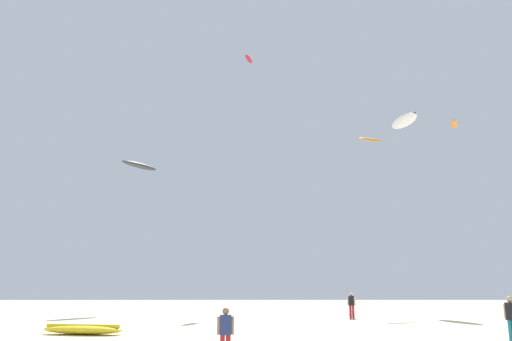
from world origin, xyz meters
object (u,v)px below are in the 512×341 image
object	(u,v)px
kite_aloft_0	(371,140)
kite_aloft_2	(404,121)
kite_aloft_4	(249,59)
person_left	(351,303)
person_midground	(511,316)
kite_aloft_1	(139,166)
kite_grounded_near	(83,330)
kite_aloft_5	(454,124)
person_foreground	(226,330)

from	to	relation	value
kite_aloft_0	kite_aloft_2	size ratio (longest dim) A/B	0.55
kite_aloft_4	person_left	bearing A→B (deg)	-67.82
person_midground	kite_aloft_1	world-z (taller)	kite_aloft_1
kite_grounded_near	kite_aloft_2	xyz separation A→B (m)	(22.08, 21.26, 17.09)
kite_aloft_1	person_left	bearing A→B (deg)	-30.50
person_left	kite_aloft_5	size ratio (longest dim) A/B	0.78
person_midground	person_foreground	bearing A→B (deg)	-6.17
person_midground	kite_aloft_0	world-z (taller)	kite_aloft_0
kite_aloft_0	kite_aloft_4	size ratio (longest dim) A/B	1.05
person_midground	kite_grounded_near	bearing A→B (deg)	-39.10
person_left	kite_aloft_2	bearing A→B (deg)	173.32
kite_aloft_5	kite_aloft_2	bearing A→B (deg)	134.07
person_left	kite_aloft_0	world-z (taller)	kite_aloft_0
kite_grounded_near	kite_aloft_0	distance (m)	29.66
kite_aloft_2	kite_aloft_4	xyz separation A→B (m)	(-14.82, 6.31, 9.32)
person_foreground	kite_aloft_1	distance (m)	31.96
person_left	kite_aloft_1	size ratio (longest dim) A/B	0.40
kite_aloft_1	kite_aloft_2	xyz separation A→B (m)	(24.64, 1.00, 4.63)
kite_aloft_4	kite_aloft_5	distance (m)	23.20
person_left	kite_aloft_2	size ratio (longest dim) A/B	0.38
person_left	kite_grounded_near	xyz separation A→B (m)	(-14.28, -10.35, -0.76)
person_foreground	kite_aloft_0	xyz separation A→B (m)	(11.24, 26.41, 13.74)
person_midground	kite_aloft_5	distance (m)	27.22
kite_aloft_2	kite_aloft_5	distance (m)	4.95
person_foreground	person_left	size ratio (longest dim) A/B	0.93
kite_aloft_1	kite_aloft_4	distance (m)	18.56
kite_aloft_5	kite_aloft_4	bearing A→B (deg)	151.80
kite_grounded_near	person_midground	bearing A→B (deg)	-11.62
person_foreground	kite_grounded_near	distance (m)	10.51
kite_aloft_2	kite_aloft_5	world-z (taller)	kite_aloft_2
person_midground	kite_aloft_4	xyz separation A→B (m)	(-10.52, 31.23, 25.58)
person_foreground	kite_grounded_near	size ratio (longest dim) A/B	0.39
kite_grounded_near	kite_aloft_0	bearing A→B (deg)	45.58
kite_aloft_2	kite_aloft_4	world-z (taller)	kite_aloft_4
kite_grounded_near	kite_aloft_4	xyz separation A→B (m)	(7.26, 27.57, 26.41)
person_left	kite_aloft_1	distance (m)	22.77
person_foreground	person_midground	size ratio (longest dim) A/B	0.87
person_left	kite_aloft_2	distance (m)	21.13
person_foreground	person_left	distance (m)	19.69
kite_aloft_4	kite_aloft_5	xyz separation A→B (m)	(18.13, -9.72, -10.73)
kite_grounded_near	kite_aloft_4	size ratio (longest dim) A/B	1.72
person_left	kite_aloft_4	bearing A→B (deg)	-128.94
kite_grounded_near	kite_aloft_4	distance (m)	38.86
person_foreground	kite_aloft_2	world-z (taller)	kite_aloft_2
kite_grounded_near	kite_aloft_0	xyz separation A→B (m)	(18.14, 18.50, 14.43)
kite_aloft_1	kite_aloft_0	bearing A→B (deg)	-4.86
kite_grounded_near	kite_aloft_1	world-z (taller)	kite_aloft_1
person_left	kite_aloft_2	world-z (taller)	kite_aloft_2
person_left	kite_aloft_5	bearing A→B (deg)	152.93
kite_aloft_1	person_midground	bearing A→B (deg)	-49.63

